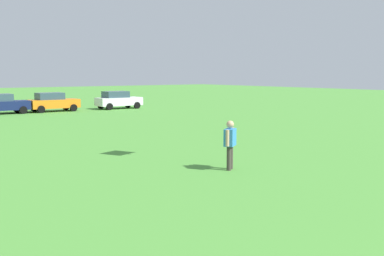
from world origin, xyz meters
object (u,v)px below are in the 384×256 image
at_px(adult_bystander, 230,141).
at_px(parked_car_white_4, 118,100).
at_px(parked_car_orange_3, 53,102).
at_px(parked_car_navy_2, 1,104).

xyz_separation_m(adult_bystander, parked_car_white_4, (10.20, 27.95, -0.19)).
bearing_deg(parked_car_white_4, parked_car_orange_3, 175.04).
height_order(parked_car_orange_3, parked_car_white_4, same).
bearing_deg(parked_car_orange_3, adult_bystander, -98.01).
xyz_separation_m(parked_car_navy_2, parked_car_orange_3, (4.40, -0.11, 0.00)).
bearing_deg(parked_car_orange_3, parked_car_white_4, -4.96).
height_order(parked_car_navy_2, parked_car_orange_3, same).
distance_m(parked_car_navy_2, parked_car_white_4, 10.62).
height_order(parked_car_navy_2, parked_car_white_4, same).
distance_m(adult_bystander, parked_car_orange_3, 28.76).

